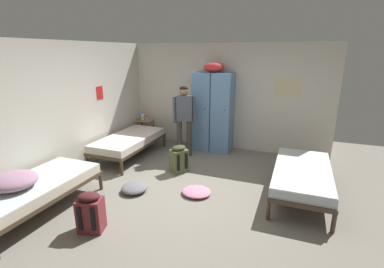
# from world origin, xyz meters

# --- Properties ---
(ground_plane) EXTENTS (7.86, 7.86, 0.00)m
(ground_plane) POSITION_xyz_m (0.00, 0.00, 0.00)
(ground_plane) COLOR slate
(room_backdrop) EXTENTS (4.87, 4.97, 2.50)m
(room_backdrop) POSITION_xyz_m (-1.21, 1.24, 1.25)
(room_backdrop) COLOR beige
(room_backdrop) RESTS_ON ground_plane
(locker_bank) EXTENTS (0.90, 0.55, 2.07)m
(locker_bank) POSITION_xyz_m (-0.22, 2.18, 0.97)
(locker_bank) COLOR #5B84B2
(locker_bank) RESTS_ON ground_plane
(shelf_unit) EXTENTS (0.38, 0.30, 0.57)m
(shelf_unit) POSITION_xyz_m (-2.08, 2.18, 0.35)
(shelf_unit) COLOR #99704C
(shelf_unit) RESTS_ON ground_plane
(bed_left_rear) EXTENTS (0.90, 1.90, 0.49)m
(bed_left_rear) POSITION_xyz_m (-1.83, 1.03, 0.38)
(bed_left_rear) COLOR #473828
(bed_left_rear) RESTS_ON ground_plane
(bed_right) EXTENTS (0.90, 1.90, 0.49)m
(bed_right) POSITION_xyz_m (1.83, 0.54, 0.38)
(bed_right) COLOR #473828
(bed_right) RESTS_ON ground_plane
(bed_left_front) EXTENTS (0.90, 1.90, 0.49)m
(bed_left_front) POSITION_xyz_m (-1.83, -1.42, 0.38)
(bed_left_front) COLOR #473828
(bed_left_front) RESTS_ON ground_plane
(bedding_heap) EXTENTS (0.64, 0.62, 0.21)m
(bedding_heap) POSITION_xyz_m (-1.92, -1.65, 0.60)
(bedding_heap) COLOR gray
(bedding_heap) RESTS_ON bed_left_front
(person_traveler) EXTENTS (0.47, 0.32, 1.59)m
(person_traveler) POSITION_xyz_m (-0.69, 1.55, 0.96)
(person_traveler) COLOR #3D3833
(person_traveler) RESTS_ON ground_plane
(water_bottle) EXTENTS (0.07, 0.07, 0.21)m
(water_bottle) POSITION_xyz_m (-2.16, 2.20, 0.66)
(water_bottle) COLOR white
(water_bottle) RESTS_ON shelf_unit
(lotion_bottle) EXTENTS (0.05, 0.05, 0.14)m
(lotion_bottle) POSITION_xyz_m (-2.01, 2.14, 0.63)
(lotion_bottle) COLOR beige
(lotion_bottle) RESTS_ON shelf_unit
(backpack_olive) EXTENTS (0.41, 0.41, 0.55)m
(backpack_olive) POSITION_xyz_m (-0.45, 0.68, 0.26)
(backpack_olive) COLOR #566038
(backpack_olive) RESTS_ON ground_plane
(backpack_maroon) EXTENTS (0.38, 0.39, 0.55)m
(backpack_maroon) POSITION_xyz_m (-0.77, -1.48, 0.26)
(backpack_maroon) COLOR maroon
(backpack_maroon) RESTS_ON ground_plane
(clothes_pile_pink) EXTENTS (0.49, 0.46, 0.09)m
(clothes_pile_pink) POSITION_xyz_m (0.20, -0.07, 0.05)
(clothes_pile_pink) COLOR pink
(clothes_pile_pink) RESTS_ON ground_plane
(clothes_pile_grey) EXTENTS (0.44, 0.46, 0.13)m
(clothes_pile_grey) POSITION_xyz_m (-0.82, -0.36, 0.07)
(clothes_pile_grey) COLOR slate
(clothes_pile_grey) RESTS_ON ground_plane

